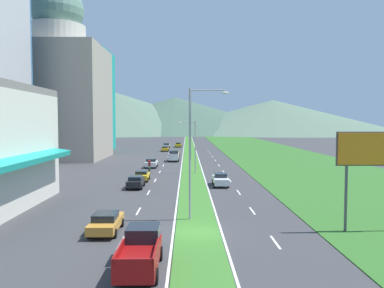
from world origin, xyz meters
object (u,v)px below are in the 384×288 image
Objects in this scene: street_lamp_mid at (193,143)px; car_4 at (151,163)px; car_1 at (165,149)px; pickup_truck_1 at (141,251)px; car_3 at (142,176)px; car_0 at (220,179)px; street_lamp_near at (194,146)px; billboard_roadside at (369,155)px; car_7 at (175,153)px; car_2 at (136,182)px; car_6 at (166,146)px; car_8 at (178,145)px; motorcycle_rider at (149,167)px; car_5 at (106,222)px; pickup_truck_0 at (174,156)px.

car_4 is (-7.21, 7.87, -3.91)m from street_lamp_mid.
car_1 is 82.63m from pickup_truck_1.
car_1 is 0.95× the size of car_3.
car_0 is 21.86m from car_4.
pickup_truck_1 is at bearing -14.03° from car_0.
car_1 is 51.73m from car_3.
car_1 is (-6.51, 72.30, -5.36)m from street_lamp_near.
car_3 is 15.09m from car_4.
billboard_roadside reaches higher than car_7.
pickup_truck_1 is (-15.57, -6.68, -4.59)m from billboard_roadside.
pickup_truck_1 is at bearing -179.82° from car_7.
street_lamp_near is at bearing 164.00° from billboard_roadside.
car_2 is at bearing -179.88° from car_4.
car_0 is 11.08m from car_3.
billboard_roadside is at bearing -141.55° from car_3.
street_lamp_mid reaches higher than car_6.
car_7 is at bearing 93.32° from street_lamp_near.
car_4 reaches higher than car_6.
street_lamp_mid is 1.88× the size of car_2.
street_lamp_mid is 1.74× the size of car_7.
car_6 is (-10.44, 68.51, -0.03)m from car_0.
motorcycle_rider reaches higher than car_8.
car_4 is (-10.41, 19.23, -0.00)m from car_0.
car_7 reaches higher than car_5.
pickup_truck_1 is at bearing -177.74° from car_6.
car_5 reaches higher than car_3.
car_2 is at bearing 179.76° from car_1.
car_0 reaches higher than car_7.
car_2 is 5.54m from car_3.
car_8 is (3.50, 4.27, 0.01)m from car_6.
car_1 is at bearing 95.14° from street_lamp_near.
street_lamp_mid is 45.22m from car_1.
street_lamp_near is 2.34× the size of car_5.
street_lamp_mid is at bearing -29.34° from car_2.
car_4 is (-0.04, 20.63, 0.04)m from car_2.
car_1 is at bearing 0.08° from car_5.
pickup_truck_0 is (3.53, 11.02, 0.19)m from car_4.
street_lamp_mid is at bearing -176.51° from car_8.
car_8 is at bearing 93.49° from street_lamp_mid.
car_5 is at bearing 179.47° from billboard_roadside.
car_6 is 2.36× the size of motorcycle_rider.
billboard_roadside reaches higher than car_3.
car_8 is at bearing -174.56° from car_0.
car_6 is (-0.03, 49.29, -0.03)m from car_4.
street_lamp_mid is at bearing -172.66° from car_7.
pickup_truck_1 is (-6.67, -26.70, 0.18)m from car_0.
car_5 is at bearing -179.62° from motorcycle_rider.
car_1 is 12.66m from car_6.
pickup_truck_0 is at bearing -7.44° from car_3.
motorcycle_rider is at bearing 102.23° from street_lamp_near.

